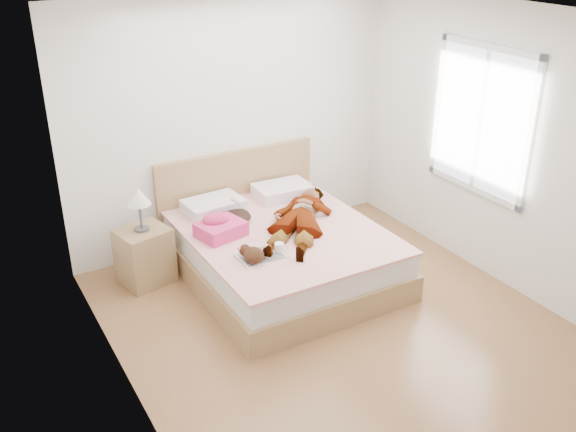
% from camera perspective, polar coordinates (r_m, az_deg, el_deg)
% --- Properties ---
extents(ground, '(4.00, 4.00, 0.00)m').
position_cam_1_polar(ground, '(5.70, 4.32, -9.56)').
color(ground, '#542F1A').
rests_on(ground, ground).
extents(woman, '(1.47, 1.56, 0.21)m').
position_cam_1_polar(woman, '(6.23, 1.12, 0.24)').
color(woman, silver).
rests_on(woman, bed).
extents(hair, '(0.55, 0.61, 0.07)m').
position_cam_1_polar(hair, '(6.38, -5.36, 0.07)').
color(hair, black).
rests_on(hair, bed).
extents(phone, '(0.11, 0.10, 0.06)m').
position_cam_1_polar(phone, '(6.30, -4.65, 1.35)').
color(phone, silver).
rests_on(phone, bed).
extents(room_shell, '(4.00, 4.00, 4.00)m').
position_cam_1_polar(room_shell, '(6.34, 16.80, 8.14)').
color(room_shell, white).
rests_on(room_shell, ground).
extents(bed, '(1.80, 2.08, 1.00)m').
position_cam_1_polar(bed, '(6.31, -0.84, -2.87)').
color(bed, olive).
rests_on(bed, ground).
extents(towel, '(0.48, 0.42, 0.22)m').
position_cam_1_polar(towel, '(6.03, -6.10, -0.96)').
color(towel, '#DF3C79').
rests_on(towel, bed).
extents(magazine, '(0.41, 0.27, 0.02)m').
position_cam_1_polar(magazine, '(5.67, -2.42, -3.56)').
color(magazine, white).
rests_on(magazine, bed).
extents(coffee_mug, '(0.13, 0.11, 0.09)m').
position_cam_1_polar(coffee_mug, '(5.71, -0.76, -2.85)').
color(coffee_mug, white).
rests_on(coffee_mug, bed).
extents(plush_toy, '(0.22, 0.28, 0.14)m').
position_cam_1_polar(plush_toy, '(5.56, -3.20, -3.41)').
color(plush_toy, black).
rests_on(plush_toy, bed).
extents(nightstand, '(0.53, 0.50, 0.99)m').
position_cam_1_polar(nightstand, '(6.29, -12.65, -3.11)').
color(nightstand, olive).
rests_on(nightstand, ground).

